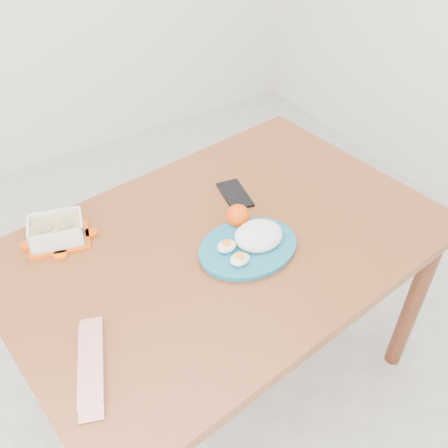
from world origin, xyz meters
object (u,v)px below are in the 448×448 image
orange_fruit (238,216)px  rice_plate (252,242)px  food_container (57,231)px  smartphone (235,195)px  dining_table (224,260)px

orange_fruit → rice_plate: bearing=-102.9°
food_container → smartphone: bearing=5.9°
dining_table → food_container: bearing=141.4°
dining_table → smartphone: smartphone is taller
dining_table → food_container: (-0.42, 0.26, 0.13)m
orange_fruit → smartphone: size_ratio=0.48×
food_container → smartphone: (0.56, -0.10, -0.03)m
dining_table → smartphone: size_ratio=9.10×
rice_plate → dining_table: bearing=122.3°
dining_table → smartphone: bearing=41.0°
dining_table → orange_fruit: 0.15m
dining_table → orange_fruit: (0.07, 0.03, 0.13)m
food_container → rice_plate: rice_plate is taller
orange_fruit → rice_plate: 0.11m
dining_table → orange_fruit: bearing=17.2°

